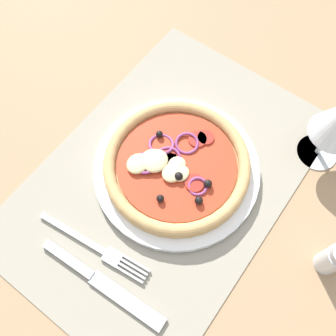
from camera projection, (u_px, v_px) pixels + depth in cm
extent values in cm
cube|color=#9E7A56|center=(166.00, 181.00, 59.71)|extent=(190.00, 140.00, 2.40)
cube|color=gray|center=(166.00, 177.00, 58.44)|extent=(50.95, 34.30, 0.40)
cylinder|color=white|center=(177.00, 169.00, 58.08)|extent=(25.42, 25.42, 1.26)
cylinder|color=tan|center=(177.00, 166.00, 57.05)|extent=(22.02, 22.02, 1.00)
torus|color=tan|center=(177.00, 164.00, 56.27)|extent=(22.05, 22.05, 1.80)
cylinder|color=#B7381E|center=(177.00, 164.00, 56.46)|extent=(18.05, 18.05, 0.30)
ellipsoid|color=beige|center=(180.00, 173.00, 55.24)|extent=(2.79, 2.51, 0.84)
ellipsoid|color=beige|center=(172.00, 174.00, 55.13)|extent=(3.28, 2.95, 0.98)
ellipsoid|color=beige|center=(177.00, 165.00, 55.79)|extent=(2.86, 2.57, 0.86)
ellipsoid|color=beige|center=(154.00, 163.00, 55.74)|extent=(4.02, 3.62, 1.21)
ellipsoid|color=beige|center=(138.00, 164.00, 55.77)|extent=(3.49, 3.14, 1.05)
ellipsoid|color=beige|center=(152.00, 159.00, 56.13)|extent=(3.38, 3.05, 1.02)
sphere|color=black|center=(179.00, 176.00, 54.77)|extent=(1.31, 1.31, 1.31)
sphere|color=black|center=(159.00, 134.00, 57.83)|extent=(1.09, 1.09, 1.09)
sphere|color=black|center=(199.00, 201.00, 53.27)|extent=(1.20, 1.20, 1.20)
sphere|color=black|center=(160.00, 198.00, 53.45)|extent=(1.11, 1.11, 1.11)
sphere|color=black|center=(208.00, 184.00, 54.31)|extent=(1.27, 1.27, 1.27)
torus|color=#8E3D75|center=(198.00, 186.00, 54.56)|extent=(2.97, 2.94, 0.93)
torus|color=#8E3D75|center=(161.00, 144.00, 57.43)|extent=(4.03, 3.99, 1.35)
torus|color=#8E3D75|center=(146.00, 163.00, 56.12)|extent=(3.92, 3.92, 1.14)
torus|color=#8E3D75|center=(168.00, 159.00, 56.42)|extent=(4.06, 4.04, 0.99)
torus|color=#8E3D75|center=(184.00, 142.00, 57.63)|extent=(3.73, 3.70, 0.92)
cylinder|color=#A3281E|center=(197.00, 139.00, 57.92)|extent=(2.83, 2.83, 0.30)
cylinder|color=#A3281E|center=(195.00, 183.00, 54.88)|extent=(2.87, 2.87, 0.30)
cylinder|color=#A3281E|center=(171.00, 164.00, 56.17)|extent=(3.39, 3.39, 0.30)
cylinder|color=#A3281E|center=(167.00, 160.00, 56.46)|extent=(3.18, 3.18, 0.30)
cylinder|color=#A3281E|center=(206.00, 137.00, 58.04)|extent=(2.55, 2.55, 0.30)
cube|color=#B2B5BA|center=(73.00, 233.00, 54.33)|extent=(2.18, 11.19, 0.44)
cube|color=#B2B5BA|center=(113.00, 257.00, 52.90)|extent=(2.48, 2.76, 0.44)
cube|color=#B2B5BA|center=(130.00, 275.00, 51.87)|extent=(0.81, 4.33, 0.44)
cube|color=#B2B5BA|center=(132.00, 271.00, 52.09)|extent=(0.81, 4.33, 0.44)
cube|color=#B2B5BA|center=(134.00, 267.00, 52.30)|extent=(0.81, 4.33, 0.44)
cube|color=#B2B5BA|center=(137.00, 263.00, 52.52)|extent=(0.81, 4.33, 0.44)
cube|color=#B2B5BA|center=(69.00, 259.00, 52.68)|extent=(1.78, 8.46, 0.62)
cube|color=#B2B5BA|center=(127.00, 300.00, 50.48)|extent=(2.67, 11.70, 0.44)
cylinder|color=silver|center=(317.00, 152.00, 60.26)|extent=(6.40, 6.40, 0.40)
cylinder|color=silver|center=(325.00, 142.00, 57.36)|extent=(0.80, 0.80, 6.00)
cylinder|color=silver|center=(332.00, 260.00, 50.62)|extent=(3.20, 3.20, 5.50)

